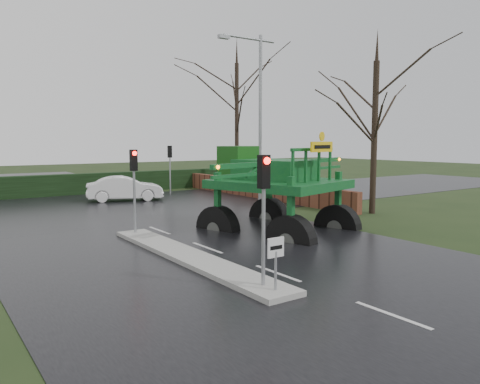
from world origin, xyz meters
TOP-DOWN VIEW (x-y plane):
  - ground at (0.00, 0.00)m, footprint 140.00×140.00m
  - road_main at (0.00, 10.00)m, footprint 14.00×80.00m
  - road_cross at (0.00, 16.00)m, footprint 80.00×12.00m
  - median_island at (-1.30, 3.00)m, footprint 1.20×10.00m
  - hedge_row at (0.00, 24.00)m, footprint 44.00×0.90m
  - brick_wall at (10.50, 16.00)m, footprint 0.40×20.00m
  - keep_left_sign at (-1.30, -1.50)m, footprint 0.50×0.07m
  - traffic_signal_near at (-1.30, -1.01)m, footprint 0.26×0.33m
  - traffic_signal_mid at (-1.30, 7.49)m, footprint 0.26×0.33m
  - traffic_signal_far at (6.50, 20.01)m, footprint 0.26×0.33m
  - street_light_right at (8.19, 12.00)m, footprint 3.85×0.30m
  - tree_right_near at (11.50, 6.00)m, footprint 5.60×5.60m
  - tree_right_far at (13.00, 21.00)m, footprint 7.00×7.00m
  - crop_sprayer at (3.14, 3.34)m, footprint 9.18×6.84m
  - white_sedan at (2.56, 18.61)m, footprint 5.07×3.06m

SIDE VIEW (x-z plane):
  - ground at x=0.00m, z-range 0.00..0.00m
  - white_sedan at x=2.56m, z-range -0.79..0.79m
  - road_main at x=0.00m, z-range -0.01..0.01m
  - road_cross at x=0.00m, z-range 0.00..0.02m
  - median_island at x=-1.30m, z-range 0.01..0.17m
  - brick_wall at x=10.50m, z-range 0.00..1.20m
  - hedge_row at x=0.00m, z-range 0.00..1.50m
  - keep_left_sign at x=-1.30m, z-range 0.38..1.73m
  - crop_sprayer at x=3.14m, z-range -0.14..5.15m
  - traffic_signal_near at x=-1.30m, z-range 0.83..4.35m
  - traffic_signal_mid at x=-1.30m, z-range 0.83..4.35m
  - traffic_signal_far at x=6.50m, z-range 0.83..4.35m
  - tree_right_near at x=11.50m, z-range 0.38..10.02m
  - street_light_right at x=8.19m, z-range 0.99..10.99m
  - tree_right_far at x=13.00m, z-range 0.47..12.52m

